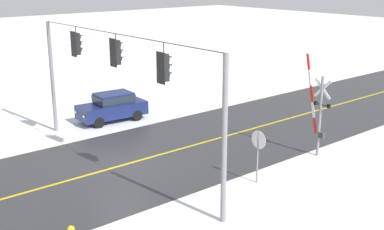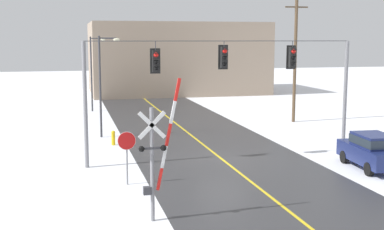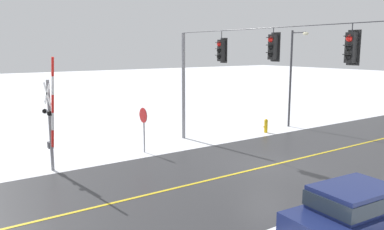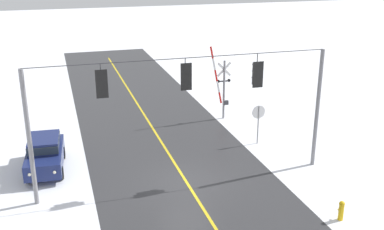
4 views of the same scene
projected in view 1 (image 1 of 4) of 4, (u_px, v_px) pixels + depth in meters
The scene contains 5 objects.
ground_plane at pixel (121, 166), 23.50m from camera, with size 160.00×160.00×0.00m, color white.
signal_span at pixel (117, 77), 22.36m from camera, with size 14.20×0.47×6.22m.
stop_sign at pixel (258, 145), 21.20m from camera, with size 0.80×0.09×2.35m.
railroad_crossing at pixel (319, 110), 24.28m from camera, with size 1.52×0.31×4.99m.
parked_car_navy at pixel (113, 106), 30.24m from camera, with size 2.05×4.29×1.74m.
Camera 1 is at (-18.98, 11.42, 8.87)m, focal length 46.67 mm.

